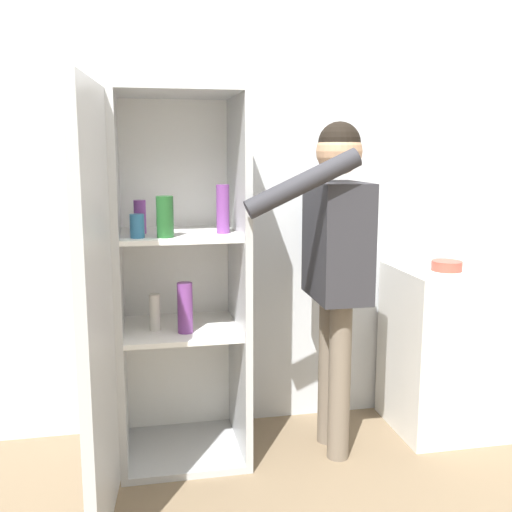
# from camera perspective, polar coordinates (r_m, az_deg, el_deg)

# --- Properties ---
(wall_back) EXTENTS (7.00, 0.06, 2.55)m
(wall_back) POSITION_cam_1_polar(r_m,az_deg,el_deg) (3.32, -0.99, 5.31)
(wall_back) COLOR silver
(wall_back) RESTS_ON ground_plane
(refrigerator) EXTENTS (0.73, 1.20, 1.84)m
(refrigerator) POSITION_cam_1_polar(r_m,az_deg,el_deg) (2.89, -8.92, -2.58)
(refrigerator) COLOR #B7BABC
(refrigerator) RESTS_ON ground_plane
(person) EXTENTS (0.64, 0.58, 1.68)m
(person) POSITION_cam_1_polar(r_m,az_deg,el_deg) (2.99, 7.55, 0.79)
(person) COLOR #726656
(person) RESTS_ON ground_plane
(counter) EXTENTS (0.72, 0.56, 0.92)m
(counter) POSITION_cam_1_polar(r_m,az_deg,el_deg) (3.57, 18.63, -8.28)
(counter) COLOR white
(counter) RESTS_ON ground_plane
(bowl) EXTENTS (0.16, 0.16, 0.05)m
(bowl) POSITION_cam_1_polar(r_m,az_deg,el_deg) (3.34, 17.71, -0.89)
(bowl) COLOR #B24738
(bowl) RESTS_ON counter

